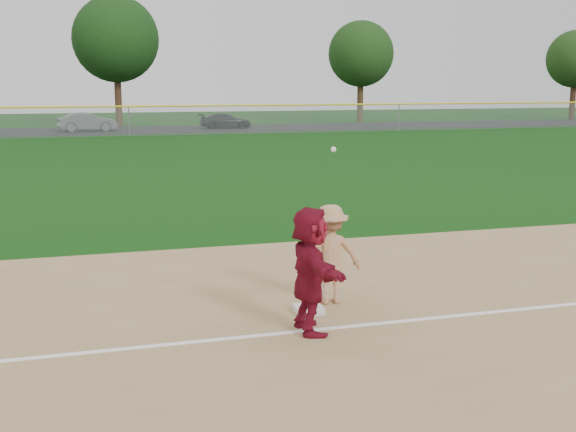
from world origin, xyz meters
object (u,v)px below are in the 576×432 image
object	(u,v)px
first_base	(309,309)
car_mid	(87,122)
base_runner	(310,270)
car_right	(225,121)

from	to	relation	value
first_base	car_mid	distance (m)	45.64
base_runner	car_mid	distance (m)	46.48
base_runner	first_base	bearing A→B (deg)	-15.91
first_base	car_right	bearing A→B (deg)	80.16
base_runner	car_right	xyz separation A→B (m)	(8.26, 47.00, -0.34)
base_runner	car_mid	world-z (taller)	base_runner
first_base	base_runner	world-z (taller)	base_runner
base_runner	car_mid	xyz separation A→B (m)	(-2.31, 46.42, -0.24)
car_mid	car_right	size ratio (longest dim) A/B	1.03
car_mid	car_right	world-z (taller)	car_mid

